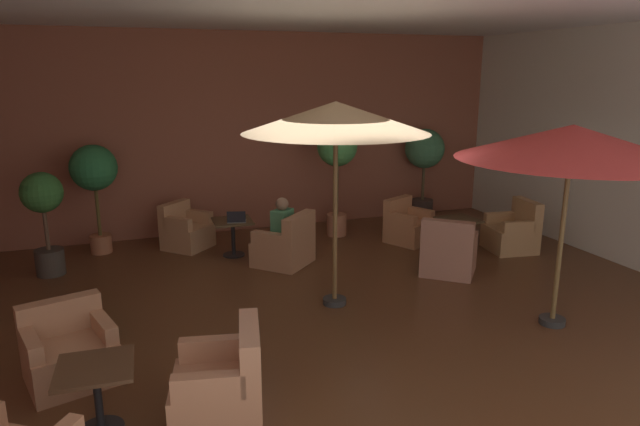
{
  "coord_description": "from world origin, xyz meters",
  "views": [
    {
      "loc": [
        -2.54,
        -6.72,
        3.08
      ],
      "look_at": [
        0.0,
        0.41,
        1.16
      ],
      "focal_mm": 31.31,
      "sensor_mm": 36.0,
      "label": 1
    }
  ],
  "objects_px": {
    "armchair_front_left_east": "(186,231)",
    "potted_tree_mid_right": "(337,156)",
    "iced_drink_cup": "(240,216)",
    "armchair_front_right_north": "(513,233)",
    "cafe_table_front_left": "(233,229)",
    "patio_umbrella_tall_red": "(336,118)",
    "armchair_front_right_south": "(449,254)",
    "patio_umbrella_center_beige": "(572,143)",
    "potted_tree_right_corner": "(94,174)",
    "armchair_mid_center_east": "(69,353)",
    "cafe_table_front_right": "(458,228)",
    "potted_tree_mid_left": "(424,156)",
    "patron_blue_shirt": "(282,221)",
    "open_laptop": "(237,219)",
    "potted_tree_left_corner": "(44,210)",
    "cafe_table_mid_center": "(97,384)",
    "armchair_front_right_east": "(408,226)",
    "armchair_front_left_north": "(285,246)",
    "armchair_mid_center_north": "(222,388)"
  },
  "relations": [
    {
      "from": "armchair_front_right_east",
      "to": "armchair_mid_center_north",
      "type": "xyz_separation_m",
      "value": [
        -4.21,
        -4.35,
        0.03
      ]
    },
    {
      "from": "cafe_table_front_left",
      "to": "patron_blue_shirt",
      "type": "height_order",
      "value": "patron_blue_shirt"
    },
    {
      "from": "cafe_table_front_right",
      "to": "patio_umbrella_tall_red",
      "type": "relative_size",
      "value": 0.24
    },
    {
      "from": "armchair_mid_center_north",
      "to": "iced_drink_cup",
      "type": "bearing_deg",
      "value": 76.17
    },
    {
      "from": "armchair_front_left_north",
      "to": "potted_tree_mid_left",
      "type": "bearing_deg",
      "value": 28.03
    },
    {
      "from": "cafe_table_front_right",
      "to": "patron_blue_shirt",
      "type": "relative_size",
      "value": 0.94
    },
    {
      "from": "armchair_front_right_east",
      "to": "iced_drink_cup",
      "type": "height_order",
      "value": "armchair_front_right_east"
    },
    {
      "from": "armchair_front_right_south",
      "to": "armchair_front_right_east",
      "type": "bearing_deg",
      "value": 83.1
    },
    {
      "from": "armchair_front_right_east",
      "to": "cafe_table_front_left",
      "type": "bearing_deg",
      "value": 174.74
    },
    {
      "from": "armchair_mid_center_north",
      "to": "patio_umbrella_center_beige",
      "type": "distance_m",
      "value": 4.72
    },
    {
      "from": "potted_tree_left_corner",
      "to": "open_laptop",
      "type": "bearing_deg",
      "value": -3.78
    },
    {
      "from": "armchair_front_left_north",
      "to": "armchair_mid_center_north",
      "type": "distance_m",
      "value": 4.26
    },
    {
      "from": "armchair_front_right_north",
      "to": "patio_umbrella_center_beige",
      "type": "xyz_separation_m",
      "value": [
        -1.47,
        -2.66,
        1.96
      ]
    },
    {
      "from": "patio_umbrella_center_beige",
      "to": "potted_tree_left_corner",
      "type": "height_order",
      "value": "patio_umbrella_center_beige"
    },
    {
      "from": "armchair_front_right_south",
      "to": "patio_umbrella_center_beige",
      "type": "relative_size",
      "value": 0.42
    },
    {
      "from": "armchair_front_right_south",
      "to": "iced_drink_cup",
      "type": "relative_size",
      "value": 10.11
    },
    {
      "from": "cafe_table_mid_center",
      "to": "potted_tree_left_corner",
      "type": "relative_size",
      "value": 0.41
    },
    {
      "from": "armchair_front_left_north",
      "to": "potted_tree_mid_right",
      "type": "bearing_deg",
      "value": 42.81
    },
    {
      "from": "open_laptop",
      "to": "potted_tree_right_corner",
      "type": "bearing_deg",
      "value": 153.41
    },
    {
      "from": "cafe_table_front_right",
      "to": "armchair_front_right_east",
      "type": "height_order",
      "value": "armchair_front_right_east"
    },
    {
      "from": "patio_umbrella_center_beige",
      "to": "potted_tree_left_corner",
      "type": "relative_size",
      "value": 1.64
    },
    {
      "from": "iced_drink_cup",
      "to": "armchair_front_right_north",
      "type": "bearing_deg",
      "value": -16.8
    },
    {
      "from": "cafe_table_front_right",
      "to": "open_laptop",
      "type": "height_order",
      "value": "open_laptop"
    },
    {
      "from": "armchair_front_right_south",
      "to": "armchair_mid_center_east",
      "type": "distance_m",
      "value": 5.53
    },
    {
      "from": "iced_drink_cup",
      "to": "armchair_front_right_east",
      "type": "bearing_deg",
      "value": -5.75
    },
    {
      "from": "armchair_front_right_north",
      "to": "cafe_table_front_right",
      "type": "bearing_deg",
      "value": 171.76
    },
    {
      "from": "armchair_mid_center_east",
      "to": "open_laptop",
      "type": "bearing_deg",
      "value": 53.69
    },
    {
      "from": "cafe_table_front_left",
      "to": "patio_umbrella_tall_red",
      "type": "height_order",
      "value": "patio_umbrella_tall_red"
    },
    {
      "from": "iced_drink_cup",
      "to": "armchair_front_right_south",
      "type": "bearing_deg",
      "value": -35.37
    },
    {
      "from": "armchair_mid_center_east",
      "to": "armchair_front_right_north",
      "type": "bearing_deg",
      "value": 16.16
    },
    {
      "from": "armchair_front_left_north",
      "to": "armchair_front_right_south",
      "type": "distance_m",
      "value": 2.61
    },
    {
      "from": "armchair_front_right_north",
      "to": "patio_umbrella_tall_red",
      "type": "relative_size",
      "value": 0.33
    },
    {
      "from": "armchair_front_right_south",
      "to": "armchair_mid_center_east",
      "type": "xyz_separation_m",
      "value": [
        -5.35,
        -1.4,
        -0.03
      ]
    },
    {
      "from": "armchair_front_left_north",
      "to": "patio_umbrella_tall_red",
      "type": "xyz_separation_m",
      "value": [
        0.18,
        -1.78,
        2.2
      ]
    },
    {
      "from": "armchair_front_right_north",
      "to": "potted_tree_right_corner",
      "type": "height_order",
      "value": "potted_tree_right_corner"
    },
    {
      "from": "armchair_front_right_north",
      "to": "iced_drink_cup",
      "type": "height_order",
      "value": "armchair_front_right_north"
    },
    {
      "from": "patron_blue_shirt",
      "to": "cafe_table_front_left",
      "type": "bearing_deg",
      "value": 133.94
    },
    {
      "from": "armchair_front_left_north",
      "to": "patio_umbrella_center_beige",
      "type": "xyz_separation_m",
      "value": [
        2.53,
        -3.28,
        1.97
      ]
    },
    {
      "from": "cafe_table_front_right",
      "to": "armchair_mid_center_north",
      "type": "bearing_deg",
      "value": -143.84
    },
    {
      "from": "cafe_table_front_right",
      "to": "potted_tree_mid_left",
      "type": "bearing_deg",
      "value": 74.16
    },
    {
      "from": "armchair_front_right_south",
      "to": "armchair_front_right_north",
      "type": "bearing_deg",
      "value": 20.67
    },
    {
      "from": "potted_tree_left_corner",
      "to": "potted_tree_mid_left",
      "type": "height_order",
      "value": "potted_tree_mid_left"
    },
    {
      "from": "cafe_table_mid_center",
      "to": "potted_tree_right_corner",
      "type": "height_order",
      "value": "potted_tree_right_corner"
    },
    {
      "from": "patio_umbrella_tall_red",
      "to": "potted_tree_left_corner",
      "type": "bearing_deg",
      "value": 145.84
    },
    {
      "from": "armchair_front_left_east",
      "to": "potted_tree_mid_right",
      "type": "relative_size",
      "value": 0.48
    },
    {
      "from": "armchair_mid_center_east",
      "to": "open_laptop",
      "type": "distance_m",
      "value": 4.06
    },
    {
      "from": "armchair_front_right_north",
      "to": "potted_tree_mid_left",
      "type": "bearing_deg",
      "value": 97.75
    },
    {
      "from": "armchair_front_right_south",
      "to": "potted_tree_mid_right",
      "type": "height_order",
      "value": "potted_tree_mid_right"
    },
    {
      "from": "armchair_mid_center_north",
      "to": "armchair_mid_center_east",
      "type": "height_order",
      "value": "armchair_mid_center_north"
    },
    {
      "from": "armchair_front_right_south",
      "to": "cafe_table_mid_center",
      "type": "height_order",
      "value": "armchair_front_right_south"
    }
  ]
}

